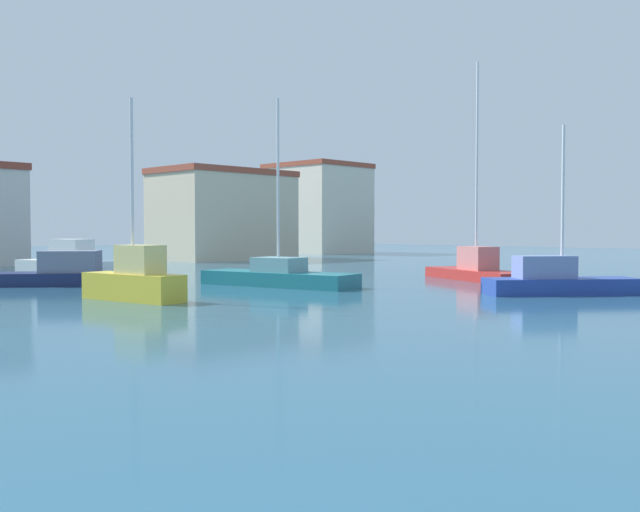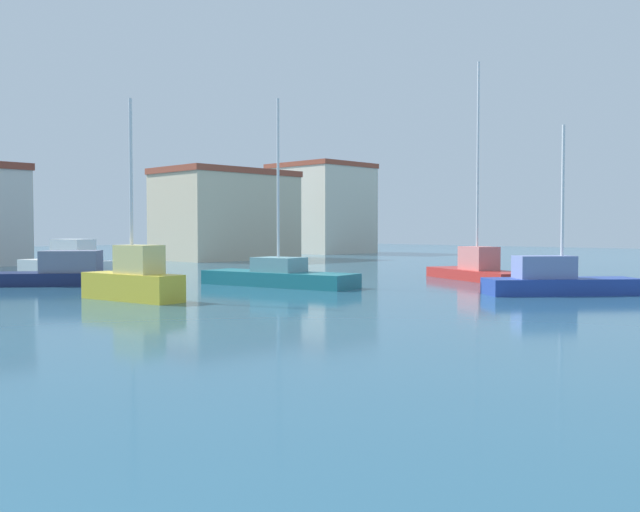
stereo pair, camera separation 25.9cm
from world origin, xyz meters
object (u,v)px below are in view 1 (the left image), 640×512
at_px(sailboat_red_inner_mooring, 476,268).
at_px(motorboat_white_outer_mooring, 67,263).
at_px(sailboat_blue_far_right, 557,280).
at_px(sailboat_yellow_behind_lamppost, 135,279).
at_px(motorboat_navy_distant_east, 74,273).
at_px(sailboat_teal_center_channel, 278,275).

relative_size(sailboat_red_inner_mooring, motorboat_white_outer_mooring, 1.70).
height_order(sailboat_blue_far_right, sailboat_yellow_behind_lamppost, sailboat_yellow_behind_lamppost).
xyz_separation_m(sailboat_blue_far_right, motorboat_navy_distant_east, (-11.10, 18.05, 0.00)).
xyz_separation_m(sailboat_red_inner_mooring, motorboat_white_outer_mooring, (-12.89, 17.94, 0.10)).
bearing_deg(sailboat_red_inner_mooring, motorboat_white_outer_mooring, 125.70).
distance_m(motorboat_navy_distant_east, sailboat_red_inner_mooring, 19.51).
bearing_deg(sailboat_teal_center_channel, motorboat_white_outer_mooring, 104.03).
xyz_separation_m(sailboat_yellow_behind_lamppost, sailboat_teal_center_channel, (7.98, 1.06, -0.31)).
bearing_deg(sailboat_blue_far_right, motorboat_white_outer_mooring, 108.82).
bearing_deg(motorboat_white_outer_mooring, sailboat_red_inner_mooring, -54.30).
relative_size(sailboat_yellow_behind_lamppost, motorboat_white_outer_mooring, 1.13).
distance_m(motorboat_navy_distant_east, motorboat_white_outer_mooring, 6.92).
bearing_deg(sailboat_blue_far_right, sailboat_red_inner_mooring, 54.62).
bearing_deg(sailboat_red_inner_mooring, motorboat_navy_distant_east, 143.50).
bearing_deg(sailboat_blue_far_right, sailboat_yellow_behind_lamppost, 142.76).
bearing_deg(motorboat_white_outer_mooring, motorboat_navy_distant_east, -113.80).
height_order(sailboat_teal_center_channel, motorboat_white_outer_mooring, sailboat_teal_center_channel).
relative_size(sailboat_yellow_behind_lamppost, sailboat_red_inner_mooring, 0.66).
relative_size(sailboat_teal_center_channel, sailboat_red_inner_mooring, 0.77).
xyz_separation_m(sailboat_yellow_behind_lamppost, sailboat_red_inner_mooring, (17.50, -3.37, -0.20)).
height_order(sailboat_yellow_behind_lamppost, sailboat_teal_center_channel, sailboat_teal_center_channel).
distance_m(sailboat_blue_far_right, sailboat_yellow_behind_lamppost, 16.23).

